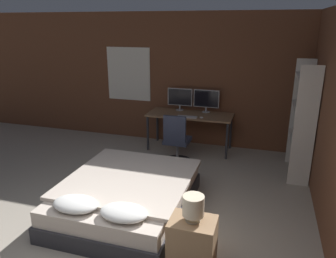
% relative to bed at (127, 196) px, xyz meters
% --- Properties ---
extents(wall_back, '(12.00, 0.08, 2.70)m').
position_rel_bed_xyz_m(wall_back, '(0.27, 2.95, 1.11)').
color(wall_back, brown).
rests_on(wall_back, ground_plane).
extents(bed, '(1.63, 2.01, 0.55)m').
position_rel_bed_xyz_m(bed, '(0.00, 0.00, 0.00)').
color(bed, '#2D2D33').
rests_on(bed, ground_plane).
extents(nightstand, '(0.47, 0.37, 0.57)m').
position_rel_bed_xyz_m(nightstand, '(1.09, -0.79, 0.05)').
color(nightstand, '#997551').
rests_on(nightstand, ground_plane).
extents(bedside_lamp, '(0.22, 0.22, 0.28)m').
position_rel_bed_xyz_m(bedside_lamp, '(1.09, -0.79, 0.50)').
color(bedside_lamp, gray).
rests_on(bedside_lamp, nightstand).
extents(desk, '(1.68, 0.69, 0.75)m').
position_rel_bed_xyz_m(desk, '(0.26, 2.54, 0.43)').
color(desk, '#846042').
rests_on(desk, ground_plane).
extents(monitor_left, '(0.52, 0.16, 0.46)m').
position_rel_bed_xyz_m(monitor_left, '(-0.02, 2.78, 0.77)').
color(monitor_left, '#B7B7BC').
rests_on(monitor_left, desk).
extents(monitor_right, '(0.52, 0.16, 0.46)m').
position_rel_bed_xyz_m(monitor_right, '(0.53, 2.78, 0.77)').
color(monitor_right, '#B7B7BC').
rests_on(monitor_right, desk).
extents(keyboard, '(0.39, 0.13, 0.02)m').
position_rel_bed_xyz_m(keyboard, '(0.26, 2.30, 0.52)').
color(keyboard, '#B7B7BC').
rests_on(keyboard, desk).
extents(computer_mouse, '(0.07, 0.05, 0.04)m').
position_rel_bed_xyz_m(computer_mouse, '(0.54, 2.30, 0.52)').
color(computer_mouse, '#B7B7BC').
rests_on(computer_mouse, desk).
extents(office_chair, '(0.52, 0.52, 0.95)m').
position_rel_bed_xyz_m(office_chair, '(0.20, 1.76, 0.14)').
color(office_chair, black).
rests_on(office_chair, ground_plane).
extents(bookshelf, '(0.32, 0.94, 1.90)m').
position_rel_bed_xyz_m(bookshelf, '(2.28, 1.87, 0.81)').
color(bookshelf, beige).
rests_on(bookshelf, ground_plane).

